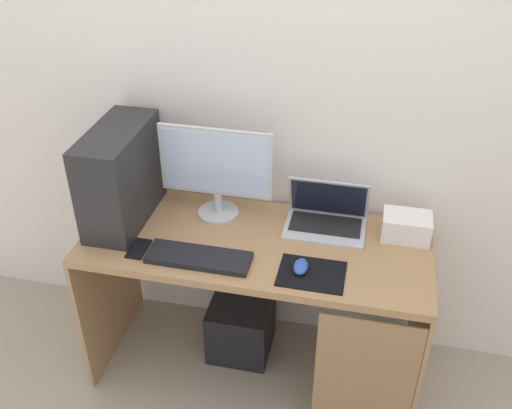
{
  "coord_description": "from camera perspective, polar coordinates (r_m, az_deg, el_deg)",
  "views": [
    {
      "loc": [
        0.42,
        -1.91,
        2.23
      ],
      "look_at": [
        0.0,
        0.0,
        0.94
      ],
      "focal_mm": 40.74,
      "sensor_mm": 36.0,
      "label": 1
    }
  ],
  "objects": [
    {
      "name": "wall_back",
      "position": [
        2.47,
        1.82,
        11.33
      ],
      "size": [
        4.0,
        0.05,
        2.6
      ],
      "color": "silver",
      "rests_on": "ground_plane"
    },
    {
      "name": "subwoofer",
      "position": [
        2.93,
        -1.48,
        -11.85
      ],
      "size": [
        0.29,
        0.29,
        0.29
      ],
      "primitive_type": "cube",
      "color": "black",
      "rests_on": "ground_plane"
    },
    {
      "name": "keyboard",
      "position": [
        2.34,
        -5.64,
        -5.2
      ],
      "size": [
        0.42,
        0.14,
        0.02
      ],
      "primitive_type": "cube",
      "color": "black",
      "rests_on": "desk"
    },
    {
      "name": "monitor",
      "position": [
        2.48,
        -3.95,
        3.43
      ],
      "size": [
        0.49,
        0.18,
        0.42
      ],
      "color": "#B7BCC6",
      "rests_on": "desk"
    },
    {
      "name": "cell_phone",
      "position": [
        2.44,
        -11.44,
        -4.28
      ],
      "size": [
        0.07,
        0.13,
        0.01
      ],
      "primitive_type": "cube",
      "color": "black",
      "rests_on": "desk"
    },
    {
      "name": "projector",
      "position": [
        2.51,
        14.54,
        -2.1
      ],
      "size": [
        0.2,
        0.14,
        0.11
      ],
      "primitive_type": "cube",
      "color": "white",
      "rests_on": "desk"
    },
    {
      "name": "ground_plane",
      "position": [
        2.96,
        0.0,
        -15.39
      ],
      "size": [
        8.0,
        8.0,
        0.0
      ],
      "primitive_type": "plane",
      "color": "#9E9384"
    },
    {
      "name": "pc_tower",
      "position": [
        2.53,
        -13.15,
        2.78
      ],
      "size": [
        0.21,
        0.47,
        0.43
      ],
      "primitive_type": "cube",
      "color": "#232326",
      "rests_on": "desk"
    },
    {
      "name": "mouse_left",
      "position": [
        2.28,
        4.42,
        -6.1
      ],
      "size": [
        0.06,
        0.1,
        0.03
      ],
      "primitive_type": "ellipsoid",
      "color": "#2D51B2",
      "rests_on": "mousepad"
    },
    {
      "name": "mousepad",
      "position": [
        2.28,
        5.48,
        -6.78
      ],
      "size": [
        0.26,
        0.2,
        0.0
      ],
      "primitive_type": "cube",
      "color": "black",
      "rests_on": "desk"
    },
    {
      "name": "desk",
      "position": [
        2.53,
        0.38,
        -6.54
      ],
      "size": [
        1.46,
        0.61,
        0.76
      ],
      "color": "#A37A51",
      "rests_on": "ground_plane"
    },
    {
      "name": "laptop",
      "position": [
        2.52,
        6.9,
        -1.27
      ],
      "size": [
        0.35,
        0.23,
        0.22
      ],
      "color": "#B7BCC6",
      "rests_on": "desk"
    }
  ]
}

